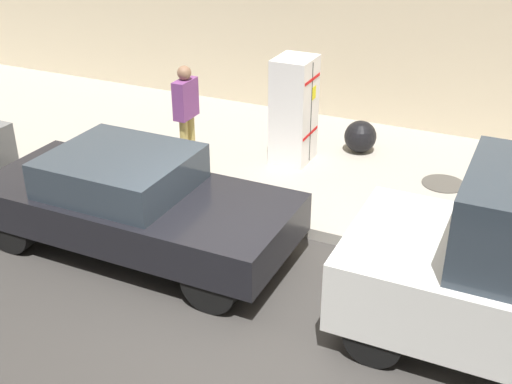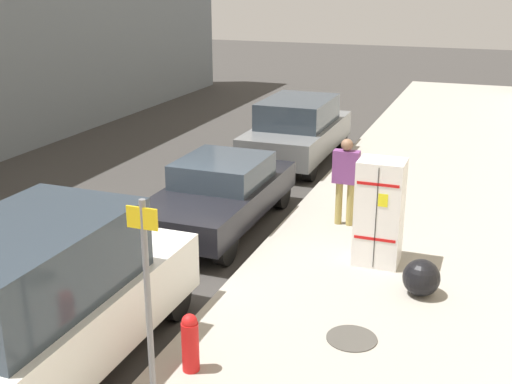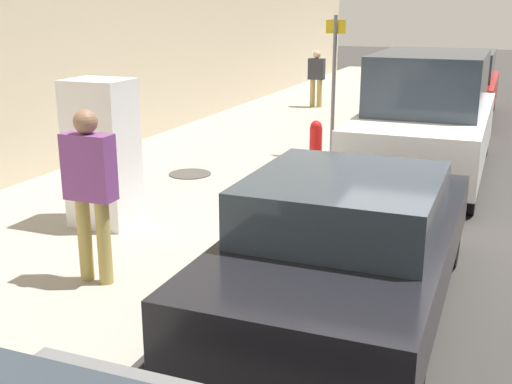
% 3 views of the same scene
% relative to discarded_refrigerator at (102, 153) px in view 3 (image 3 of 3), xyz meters
% --- Properties ---
extents(ground_plane, '(80.00, 80.00, 0.00)m').
position_rel_discarded_refrigerator_xyz_m(ground_plane, '(3.94, 0.99, -1.10)').
color(ground_plane, '#383533').
extents(sidewalk_slab, '(4.54, 44.00, 0.17)m').
position_rel_discarded_refrigerator_xyz_m(sidewalk_slab, '(-0.12, 0.99, -1.01)').
color(sidewalk_slab, '#9E998E').
rests_on(sidewalk_slab, ground).
extents(discarded_refrigerator, '(0.77, 0.64, 1.85)m').
position_rel_discarded_refrigerator_xyz_m(discarded_refrigerator, '(0.00, 0.00, 0.00)').
color(discarded_refrigerator, white).
rests_on(discarded_refrigerator, sidewalk_slab).
extents(manhole_cover, '(0.70, 0.70, 0.02)m').
position_rel_discarded_refrigerator_xyz_m(manhole_cover, '(-0.15, 2.62, -0.92)').
color(manhole_cover, '#47443F').
rests_on(manhole_cover, sidewalk_slab).
extents(street_sign_post, '(0.36, 0.07, 2.54)m').
position_rel_discarded_refrigerator_xyz_m(street_sign_post, '(1.67, 4.87, 0.50)').
color(street_sign_post, slate).
rests_on(street_sign_post, sidewalk_slab).
extents(fire_hydrant, '(0.22, 0.22, 0.79)m').
position_rel_discarded_refrigerator_xyz_m(fire_hydrant, '(1.59, 4.05, -0.52)').
color(fire_hydrant, red).
rests_on(fire_hydrant, sidewalk_slab).
extents(trash_bag, '(0.58, 0.58, 0.58)m').
position_rel_discarded_refrigerator_xyz_m(trash_bag, '(-0.87, 0.97, -0.63)').
color(trash_bag, black).
rests_on(trash_bag, sidewalk_slab).
extents(pedestrian_walking_far, '(0.51, 0.24, 1.76)m').
position_rel_discarded_refrigerator_xyz_m(pedestrian_walking_far, '(0.95, -1.57, 0.11)').
color(pedestrian_walking_far, '#A8934C').
rests_on(pedestrian_walking_far, sidewalk_slab).
extents(pedestrian_standing_near, '(0.44, 0.22, 1.53)m').
position_rel_discarded_refrigerator_xyz_m(pedestrian_standing_near, '(-0.31, 10.52, -0.06)').
color(pedestrian_standing_near, '#A8934C').
rests_on(pedestrian_standing_near, sidewalk_slab).
extents(parked_sedan_dark, '(1.87, 4.39, 1.42)m').
position_rel_discarded_refrigerator_xyz_m(parked_sedan_dark, '(3.39, -0.98, -0.35)').
color(parked_sedan_dark, black).
rests_on(parked_sedan_dark, ground).
extents(parked_van_white, '(2.01, 5.19, 2.12)m').
position_rel_discarded_refrigerator_xyz_m(parked_van_white, '(3.39, 4.71, -0.05)').
color(parked_van_white, silver).
rests_on(parked_van_white, ground).
extents(parked_suv_red, '(1.87, 4.87, 1.75)m').
position_rel_discarded_refrigerator_xyz_m(parked_suv_red, '(3.39, 11.01, -0.19)').
color(parked_suv_red, red).
rests_on(parked_suv_red, ground).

